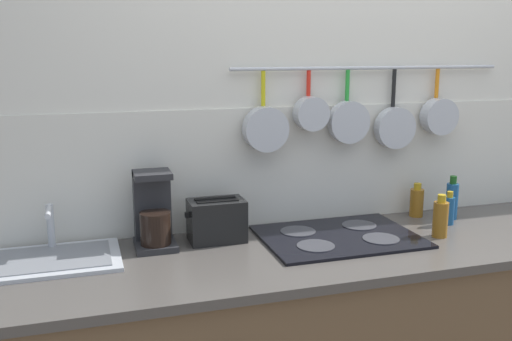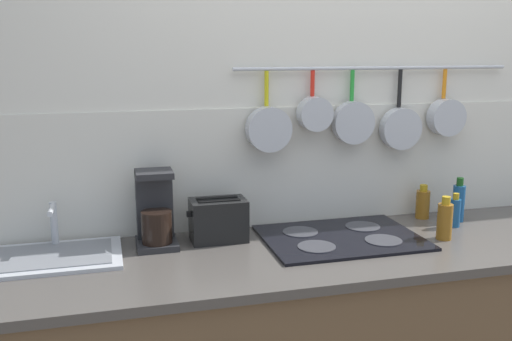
{
  "view_description": "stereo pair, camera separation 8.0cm",
  "coord_description": "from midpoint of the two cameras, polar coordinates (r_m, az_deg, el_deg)",
  "views": [
    {
      "loc": [
        -1.17,
        -1.94,
        1.65
      ],
      "look_at": [
        -0.56,
        0.0,
        1.22
      ],
      "focal_mm": 40.0,
      "sensor_mm": 36.0,
      "label": 1
    },
    {
      "loc": [
        -1.09,
        -1.96,
        1.65
      ],
      "look_at": [
        -0.56,
        0.0,
        1.22
      ],
      "focal_mm": 40.0,
      "sensor_mm": 36.0,
      "label": 2
    }
  ],
  "objects": [
    {
      "name": "wall_back",
      "position": [
        2.61,
        10.74,
        3.48
      ],
      "size": [
        7.2,
        0.15,
        2.6
      ],
      "color": "silver",
      "rests_on": "ground_plane"
    },
    {
      "name": "countertop",
      "position": [
        2.38,
        14.32,
        -7.35
      ],
      "size": [
        3.16,
        0.68,
        0.03
      ],
      "color": "#4C4742",
      "rests_on": "cabinet_base"
    },
    {
      "name": "sink_basin",
      "position": [
        2.24,
        -18.64,
        -8.0
      ],
      "size": [
        0.49,
        0.34,
        0.19
      ],
      "color": "#B7BABF",
      "rests_on": "countertop"
    },
    {
      "name": "coffee_maker",
      "position": [
        2.27,
        -9.03,
        -4.36
      ],
      "size": [
        0.16,
        0.18,
        0.3
      ],
      "color": "#262628",
      "rests_on": "countertop"
    },
    {
      "name": "toaster",
      "position": [
        2.3,
        -2.79,
        -4.96
      ],
      "size": [
        0.24,
        0.14,
        0.17
      ],
      "color": "black",
      "rests_on": "countertop"
    },
    {
      "name": "cooktop",
      "position": [
        2.37,
        9.45,
        -6.62
      ],
      "size": [
        0.63,
        0.47,
        0.01
      ],
      "color": "black",
      "rests_on": "countertop"
    },
    {
      "name": "bottle_sesame_oil",
      "position": [
        2.45,
        19.25,
        -4.74
      ],
      "size": [
        0.06,
        0.06,
        0.18
      ],
      "color": "#8C5919",
      "rests_on": "countertop"
    },
    {
      "name": "bottle_vinegar",
      "position": [
        2.72,
        17.15,
        -3.17
      ],
      "size": [
        0.06,
        0.06,
        0.16
      ],
      "color": "#8C5919",
      "rests_on": "countertop"
    },
    {
      "name": "bottle_dish_soap",
      "position": [
        2.64,
        20.1,
        -3.92
      ],
      "size": [
        0.05,
        0.05,
        0.15
      ],
      "color": "navy",
      "rests_on": "countertop"
    },
    {
      "name": "bottle_cooking_wine",
      "position": [
        2.72,
        20.39,
        -2.98
      ],
      "size": [
        0.05,
        0.05,
        0.2
      ],
      "color": "navy",
      "rests_on": "countertop"
    }
  ]
}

